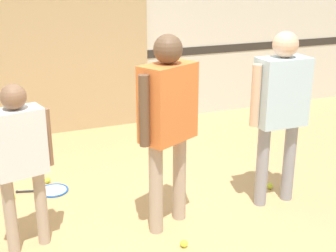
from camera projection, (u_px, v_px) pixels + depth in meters
ground_plane at (162, 222)px, 4.37m from camera, size 16.00×16.00×0.00m
wall_back at (83, 17)px, 6.40m from camera, size 16.00×0.07×3.20m
wall_panel at (75, 53)px, 6.45m from camera, size 2.11×0.05×2.24m
person_instructor at (168, 113)px, 3.98m from camera, size 0.61×0.46×1.75m
person_student_left at (19, 151)px, 3.69m from camera, size 0.53×0.30×1.43m
person_student_right at (281, 101)px, 4.41m from camera, size 0.65×0.27×1.71m
racket_spare_on_floor at (52, 190)px, 4.96m from camera, size 0.57×0.39×0.03m
tennis_ball_near_instructor at (184, 244)px, 3.97m from camera, size 0.07×0.07×0.07m
tennis_ball_by_spare_racket at (47, 180)px, 5.14m from camera, size 0.07×0.07×0.07m
tennis_ball_stray_left at (12, 197)px, 4.77m from camera, size 0.07×0.07×0.07m
tennis_ball_stray_right at (270, 186)px, 5.01m from camera, size 0.07×0.07×0.07m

